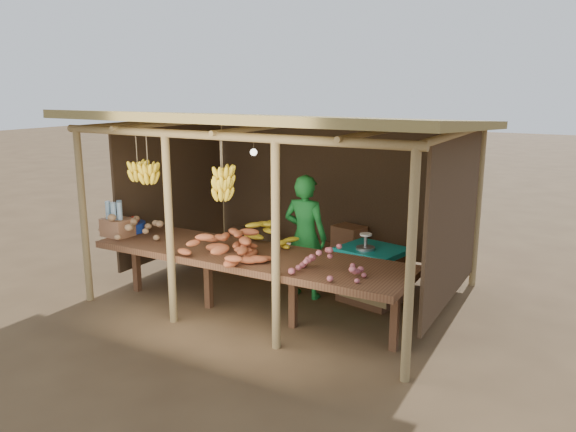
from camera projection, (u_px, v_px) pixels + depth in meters
The scene contains 13 objects.
ground at pixel (288, 292), 7.54m from camera, with size 60.00×60.00×0.00m, color brown.
stall_structure at pixel (287, 148), 7.18m from camera, with size 4.70×3.50×2.43m.
counter at pixel (248, 258), 6.57m from camera, with size 3.90×1.05×0.80m.
potato_heap at pixel (130, 222), 7.25m from camera, with size 0.98×0.59×0.37m, color #A37B54, non-canonical shape.
sweet_potato_heap at pixel (221, 242), 6.36m from camera, with size 1.10×0.66×0.36m, color #A54F2A, non-canonical shape.
onion_heap at pixel (329, 259), 5.74m from camera, with size 0.72×0.43×0.35m, color #B3575F, non-canonical shape.
banana_pile at pixel (268, 231), 6.86m from camera, with size 0.68×0.41×0.35m, color yellow, non-canonical shape.
tomato_basin at pixel (132, 226), 7.50m from camera, with size 0.37×0.37×0.19m.
bottle_box at pixel (117, 223), 7.26m from camera, with size 0.38×0.31×0.46m.
vendor at pixel (305, 237), 7.22m from camera, with size 0.59×0.39×1.62m, color #1B7C2E.
tarp_crate at pixel (371, 273), 7.14m from camera, with size 0.90×0.82×0.93m.
carton_stack at pixel (339, 251), 8.40m from camera, with size 0.96×0.43×0.68m.
burlap_sacks at pixel (250, 244), 8.81m from camera, with size 0.94×0.49×0.66m.
Camera 1 is at (3.49, -6.21, 2.69)m, focal length 35.00 mm.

